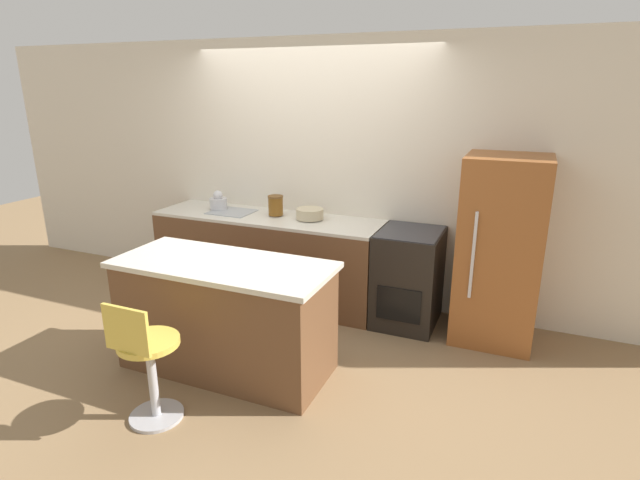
# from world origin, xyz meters

# --- Properties ---
(ground_plane) EXTENTS (14.00, 14.00, 0.00)m
(ground_plane) POSITION_xyz_m (0.00, 0.00, 0.00)
(ground_plane) COLOR #8E704C
(wall_back) EXTENTS (8.00, 0.06, 2.60)m
(wall_back) POSITION_xyz_m (0.00, 0.70, 1.30)
(wall_back) COLOR silver
(wall_back) RESTS_ON ground_plane
(back_counter) EXTENTS (2.36, 0.65, 0.89)m
(back_counter) POSITION_xyz_m (-0.35, 0.35, 0.44)
(back_counter) COLOR brown
(back_counter) RESTS_ON ground_plane
(kitchen_island) EXTENTS (1.67, 0.73, 0.88)m
(kitchen_island) POSITION_xyz_m (0.00, -0.99, 0.44)
(kitchen_island) COLOR brown
(kitchen_island) RESTS_ON ground_plane
(oven_range) EXTENTS (0.56, 0.67, 0.89)m
(oven_range) POSITION_xyz_m (1.12, 0.35, 0.45)
(oven_range) COLOR black
(oven_range) RESTS_ON ground_plane
(refrigerator) EXTENTS (0.67, 0.67, 1.61)m
(refrigerator) POSITION_xyz_m (1.88, 0.35, 0.80)
(refrigerator) COLOR #995628
(refrigerator) RESTS_ON ground_plane
(stool_chair) EXTENTS (0.40, 0.40, 0.88)m
(stool_chair) POSITION_xyz_m (-0.10, -1.75, 0.43)
(stool_chair) COLOR #B7B7BC
(stool_chair) RESTS_ON ground_plane
(kettle) EXTENTS (0.18, 0.18, 0.20)m
(kettle) POSITION_xyz_m (-0.96, 0.40, 0.97)
(kettle) COLOR silver
(kettle) RESTS_ON back_counter
(mixing_bowl) EXTENTS (0.27, 0.27, 0.10)m
(mixing_bowl) POSITION_xyz_m (0.10, 0.40, 0.94)
(mixing_bowl) COLOR #C1B28E
(mixing_bowl) RESTS_ON back_counter
(canister_jar) EXTENTS (0.16, 0.16, 0.20)m
(canister_jar) POSITION_xyz_m (-0.28, 0.40, 0.99)
(canister_jar) COLOR brown
(canister_jar) RESTS_ON back_counter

